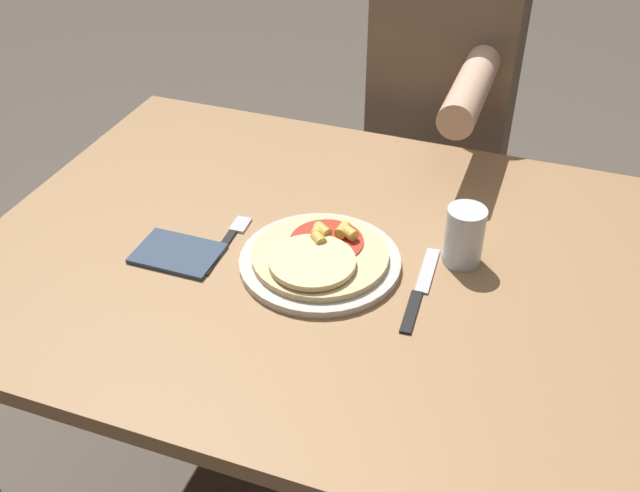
{
  "coord_description": "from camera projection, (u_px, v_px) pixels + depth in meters",
  "views": [
    {
      "loc": [
        0.36,
        -0.96,
        1.51
      ],
      "look_at": [
        0.02,
        -0.03,
        0.77
      ],
      "focal_mm": 42.0,
      "sensor_mm": 36.0,
      "label": 1
    }
  ],
  "objects": [
    {
      "name": "knife",
      "position": [
        420.0,
        290.0,
        1.2
      ],
      "size": [
        0.03,
        0.22,
        0.0
      ],
      "color": "black",
      "rests_on": "dining_table"
    },
    {
      "name": "drinking_glass",
      "position": [
        464.0,
        236.0,
        1.24
      ],
      "size": [
        0.07,
        0.07,
        0.1
      ],
      "color": "silver",
      "rests_on": "dining_table"
    },
    {
      "name": "person_diner",
      "position": [
        442.0,
        113.0,
        1.79
      ],
      "size": [
        0.32,
        0.52,
        1.21
      ],
      "color": "#2D2D38",
      "rests_on": "ground_plane"
    },
    {
      "name": "fork",
      "position": [
        228.0,
        240.0,
        1.31
      ],
      "size": [
        0.03,
        0.18,
        0.0
      ],
      "color": "black",
      "rests_on": "dining_table"
    },
    {
      "name": "plate",
      "position": [
        320.0,
        262.0,
        1.25
      ],
      "size": [
        0.27,
        0.27,
        0.01
      ],
      "color": "beige",
      "rests_on": "dining_table"
    },
    {
      "name": "napkin",
      "position": [
        178.0,
        253.0,
        1.28
      ],
      "size": [
        0.14,
        0.1,
        0.01
      ],
      "color": "#38475B",
      "rests_on": "dining_table"
    },
    {
      "name": "pizza",
      "position": [
        319.0,
        255.0,
        1.24
      ],
      "size": [
        0.23,
        0.23,
        0.04
      ],
      "color": "#E0C689",
      "rests_on": "plate"
    },
    {
      "name": "dining_table",
      "position": [
        316.0,
        298.0,
        1.35
      ],
      "size": [
        1.16,
        0.9,
        0.73
      ],
      "color": "#9E754C",
      "rests_on": "ground_plane"
    }
  ]
}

